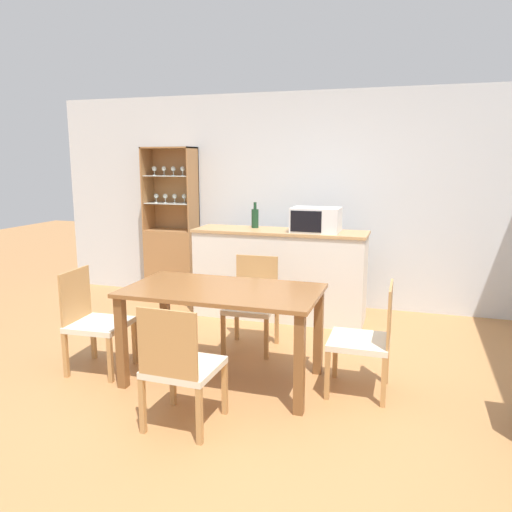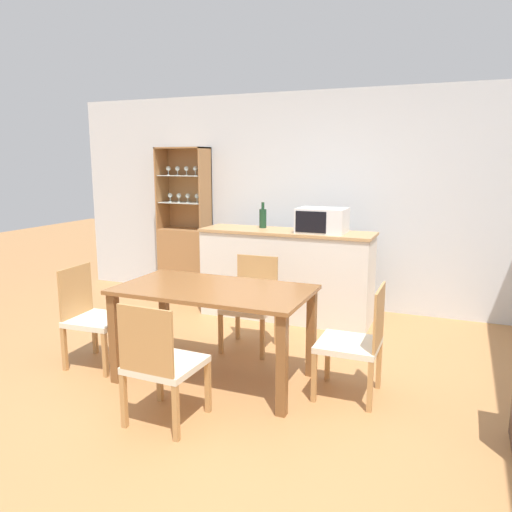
{
  "view_description": "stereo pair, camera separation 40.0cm",
  "coord_description": "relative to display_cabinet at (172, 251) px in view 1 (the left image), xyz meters",
  "views": [
    {
      "loc": [
        1.17,
        -3.33,
        1.74
      ],
      "look_at": [
        -0.22,
        1.07,
        0.86
      ],
      "focal_mm": 35.0,
      "sensor_mm": 36.0,
      "label": 1
    },
    {
      "loc": [
        1.54,
        -3.19,
        1.74
      ],
      "look_at": [
        -0.22,
        1.07,
        0.86
      ],
      "focal_mm": 35.0,
      "sensor_mm": 36.0,
      "label": 2
    }
  ],
  "objects": [
    {
      "name": "dining_table",
      "position": [
        1.58,
        -2.24,
        0.06
      ],
      "size": [
        1.52,
        0.83,
        0.76
      ],
      "color": "brown",
      "rests_on": "ground_plane"
    },
    {
      "name": "dining_chair_side_left_near",
      "position": [
        0.47,
        -2.37,
        -0.17
      ],
      "size": [
        0.47,
        0.47,
        0.86
      ],
      "rotation": [
        0.0,
        0.0,
        -1.52
      ],
      "color": "beige",
      "rests_on": "ground_plane"
    },
    {
      "name": "dining_chair_head_near",
      "position": [
        1.57,
        -3.0,
        -0.17
      ],
      "size": [
        0.46,
        0.46,
        0.86
      ],
      "rotation": [
        0.0,
        0.0,
        -0.03
      ],
      "color": "beige",
      "rests_on": "ground_plane"
    },
    {
      "name": "wall_back",
      "position": [
        1.8,
        0.19,
        0.69
      ],
      "size": [
        6.8,
        0.06,
        2.55
      ],
      "color": "silver",
      "rests_on": "ground_plane"
    },
    {
      "name": "ground_plane",
      "position": [
        1.8,
        -2.44,
        -0.59
      ],
      "size": [
        18.0,
        18.0,
        0.0
      ],
      "primitive_type": "plane",
      "color": "#B27A47"
    },
    {
      "name": "wine_bottle",
      "position": [
        1.26,
        -0.39,
        0.52
      ],
      "size": [
        0.08,
        0.08,
        0.29
      ],
      "color": "#193D23",
      "rests_on": "kitchen_counter"
    },
    {
      "name": "kitchen_counter",
      "position": [
        1.57,
        -0.49,
        -0.09
      ],
      "size": [
        1.92,
        0.53,
        0.99
      ],
      "color": "silver",
      "rests_on": "ground_plane"
    },
    {
      "name": "dining_chair_head_far",
      "position": [
        1.57,
        -1.48,
        -0.17
      ],
      "size": [
        0.46,
        0.46,
        0.86
      ],
      "rotation": [
        0.0,
        0.0,
        3.18
      ],
      "color": "beige",
      "rests_on": "ground_plane"
    },
    {
      "name": "microwave",
      "position": [
        1.98,
        -0.51,
        0.53
      ],
      "size": [
        0.51,
        0.37,
        0.26
      ],
      "color": "silver",
      "rests_on": "kitchen_counter"
    },
    {
      "name": "dining_chair_side_right_far",
      "position": [
        2.68,
        -2.12,
        -0.17
      ],
      "size": [
        0.45,
        0.45,
        0.86
      ],
      "rotation": [
        0.0,
        0.0,
        1.58
      ],
      "color": "beige",
      "rests_on": "ground_plane"
    },
    {
      "name": "display_cabinet",
      "position": [
        0.0,
        0.0,
        0.0
      ],
      "size": [
        0.66,
        0.33,
        1.92
      ],
      "color": "#A37042",
      "rests_on": "ground_plane"
    }
  ]
}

